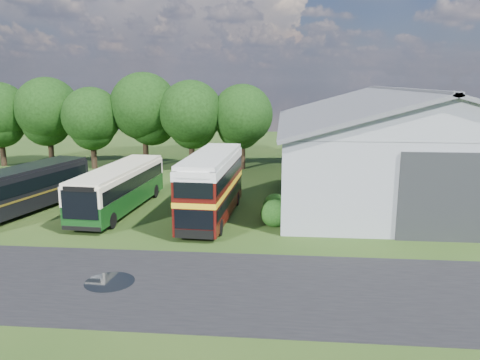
# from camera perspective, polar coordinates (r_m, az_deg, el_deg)

# --- Properties ---
(ground) EXTENTS (120.00, 120.00, 0.00)m
(ground) POSITION_cam_1_polar(r_m,az_deg,el_deg) (24.15, -9.69, -9.40)
(ground) COLOR #1D3B12
(ground) RESTS_ON ground
(asphalt_road) EXTENTS (60.00, 8.00, 0.02)m
(asphalt_road) POSITION_cam_1_polar(r_m,az_deg,el_deg) (20.86, -3.67, -12.81)
(asphalt_road) COLOR black
(asphalt_road) RESTS_ON ground
(puddle) EXTENTS (2.20, 2.20, 0.01)m
(puddle) POSITION_cam_1_polar(r_m,az_deg,el_deg) (21.97, -15.61, -11.92)
(puddle) COLOR black
(puddle) RESTS_ON ground
(storage_shed) EXTENTS (18.80, 24.80, 8.15)m
(storage_shed) POSITION_cam_1_polar(r_m,az_deg,el_deg) (38.99, 18.60, 4.66)
(storage_shed) COLOR gray
(storage_shed) RESTS_ON ground
(tree_left_a) EXTENTS (6.46, 6.46, 9.12)m
(tree_left_a) POSITION_cam_1_polar(r_m,az_deg,el_deg) (52.14, -22.40, 7.99)
(tree_left_a) COLOR black
(tree_left_a) RESTS_ON ground
(tree_left_b) EXTENTS (5.78, 5.78, 8.16)m
(tree_left_b) POSITION_cam_1_polar(r_m,az_deg,el_deg) (49.15, -17.67, 7.40)
(tree_left_b) COLOR black
(tree_left_b) RESTS_ON ground
(tree_mid) EXTENTS (6.80, 6.80, 9.60)m
(tree_mid) POSITION_cam_1_polar(r_m,az_deg,el_deg) (48.62, -11.64, 8.78)
(tree_mid) COLOR black
(tree_mid) RESTS_ON ground
(tree_right_a) EXTENTS (6.26, 6.26, 8.83)m
(tree_right_a) POSITION_cam_1_polar(r_m,az_deg,el_deg) (46.47, -6.00, 8.20)
(tree_right_a) COLOR black
(tree_right_a) RESTS_ON ground
(tree_right_b) EXTENTS (5.98, 5.98, 8.45)m
(tree_right_b) POSITION_cam_1_polar(r_m,az_deg,el_deg) (46.58, 0.31, 7.97)
(tree_right_b) COLOR black
(tree_right_b) RESTS_ON ground
(shrub_front) EXTENTS (1.70, 1.70, 1.70)m
(shrub_front) POSITION_cam_1_polar(r_m,az_deg,el_deg) (29.04, 4.20, -5.54)
(shrub_front) COLOR #194714
(shrub_front) RESTS_ON ground
(shrub_mid) EXTENTS (1.60, 1.60, 1.60)m
(shrub_mid) POSITION_cam_1_polar(r_m,az_deg,el_deg) (30.95, 4.28, -4.42)
(shrub_mid) COLOR #194714
(shrub_mid) RESTS_ON ground
(bus_green_single) EXTENTS (3.29, 11.13, 3.03)m
(bus_green_single) POSITION_cam_1_polar(r_m,az_deg,el_deg) (32.85, -14.50, -0.90)
(bus_green_single) COLOR black
(bus_green_single) RESTS_ON ground
(bus_maroon_double) EXTENTS (3.00, 9.99, 4.25)m
(bus_maroon_double) POSITION_cam_1_polar(r_m,az_deg,el_deg) (29.97, -3.46, -0.77)
(bus_maroon_double) COLOR black
(bus_maroon_double) RESTS_ON ground
(bus_dark_single) EXTENTS (5.07, 11.36, 3.05)m
(bus_dark_single) POSITION_cam_1_polar(r_m,az_deg,el_deg) (34.48, -25.11, -1.05)
(bus_dark_single) COLOR black
(bus_dark_single) RESTS_ON ground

